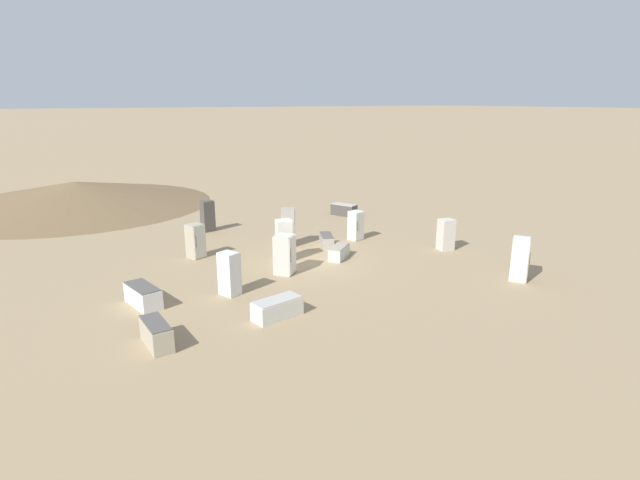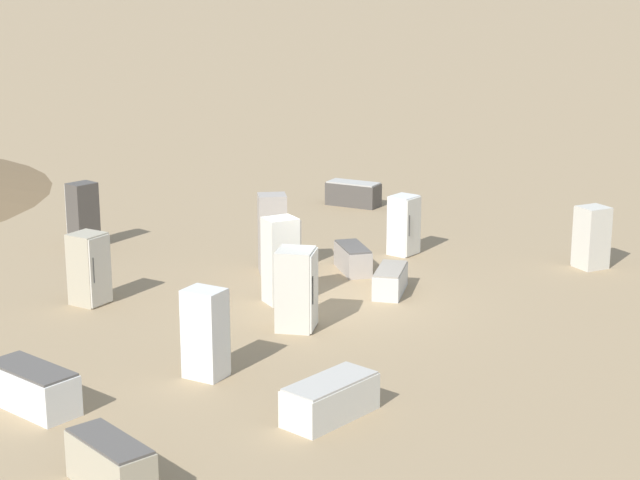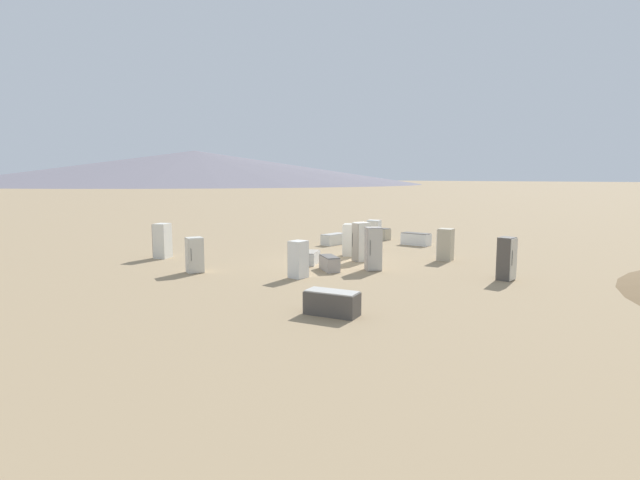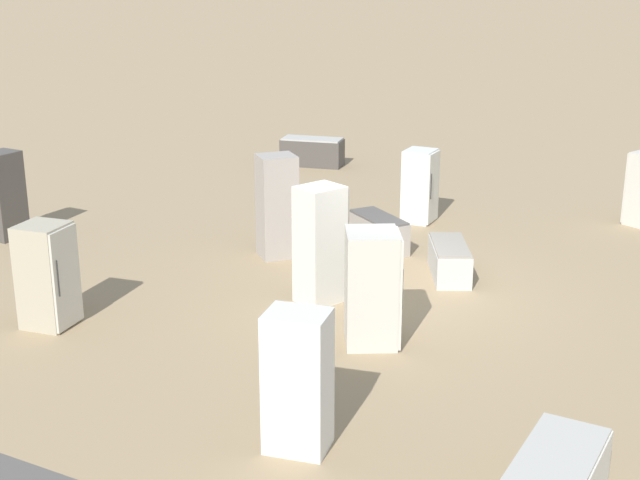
{
  "view_description": "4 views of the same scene",
  "coord_description": "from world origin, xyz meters",
  "px_view_note": "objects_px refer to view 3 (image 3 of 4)",
  "views": [
    {
      "loc": [
        19.21,
        -11.01,
        7.24
      ],
      "look_at": [
        -0.54,
        0.84,
        0.76
      ],
      "focal_mm": 28.0,
      "sensor_mm": 36.0,
      "label": 1
    },
    {
      "loc": [
        17.7,
        -14.63,
        7.44
      ],
      "look_at": [
        0.5,
        -0.84,
        1.66
      ],
      "focal_mm": 60.0,
      "sensor_mm": 36.0,
      "label": 2
    },
    {
      "loc": [
        -18.22,
        16.42,
        4.16
      ],
      "look_at": [
        1.17,
        0.11,
        0.98
      ],
      "focal_mm": 28.0,
      "sensor_mm": 36.0,
      "label": 3
    },
    {
      "loc": [
        7.91,
        -11.65,
        5.43
      ],
      "look_at": [
        -1.32,
        -0.23,
        0.74
      ],
      "focal_mm": 50.0,
      "sensor_mm": 36.0,
      "label": 4
    }
  ],
  "objects_px": {
    "discarded_fridge_6": "(361,242)",
    "discarded_fridge_11": "(445,245)",
    "discarded_fridge_13": "(311,258)",
    "discarded_fridge_3": "(373,249)",
    "discarded_fridge_5": "(374,234)",
    "discarded_fridge_12": "(298,259)",
    "discarded_fridge_9": "(379,234)",
    "discarded_fridge_8": "(507,259)",
    "discarded_fridge_1": "(332,303)",
    "discarded_fridge_7": "(195,255)",
    "discarded_fridge_10": "(416,239)",
    "discarded_fridge_2": "(162,241)",
    "discarded_fridge_14": "(334,239)",
    "discarded_fridge_0": "(329,263)",
    "discarded_fridge_4": "(350,240)"
  },
  "relations": [
    {
      "from": "discarded_fridge_5",
      "to": "discarded_fridge_12",
      "type": "bearing_deg",
      "value": 92.47
    },
    {
      "from": "discarded_fridge_14",
      "to": "discarded_fridge_8",
      "type": "bearing_deg",
      "value": -17.93
    },
    {
      "from": "discarded_fridge_10",
      "to": "discarded_fridge_12",
      "type": "relative_size",
      "value": 1.21
    },
    {
      "from": "discarded_fridge_0",
      "to": "discarded_fridge_13",
      "type": "bearing_deg",
      "value": 100.03
    },
    {
      "from": "discarded_fridge_3",
      "to": "discarded_fridge_8",
      "type": "relative_size",
      "value": 1.11
    },
    {
      "from": "discarded_fridge_4",
      "to": "discarded_fridge_14",
      "type": "height_order",
      "value": "discarded_fridge_4"
    },
    {
      "from": "discarded_fridge_6",
      "to": "discarded_fridge_10",
      "type": "bearing_deg",
      "value": -62.27
    },
    {
      "from": "discarded_fridge_9",
      "to": "discarded_fridge_10",
      "type": "xyz_separation_m",
      "value": [
        -3.43,
        0.34,
        -0.01
      ]
    },
    {
      "from": "discarded_fridge_8",
      "to": "discarded_fridge_13",
      "type": "relative_size",
      "value": 1.14
    },
    {
      "from": "discarded_fridge_12",
      "to": "discarded_fridge_9",
      "type": "bearing_deg",
      "value": 16.31
    },
    {
      "from": "discarded_fridge_3",
      "to": "discarded_fridge_5",
      "type": "relative_size",
      "value": 1.16
    },
    {
      "from": "discarded_fridge_10",
      "to": "discarded_fridge_14",
      "type": "relative_size",
      "value": 1.02
    },
    {
      "from": "discarded_fridge_13",
      "to": "discarded_fridge_3",
      "type": "bearing_deg",
      "value": 160.4
    },
    {
      "from": "discarded_fridge_8",
      "to": "discarded_fridge_14",
      "type": "distance_m",
      "value": 12.8
    },
    {
      "from": "discarded_fridge_2",
      "to": "discarded_fridge_12",
      "type": "height_order",
      "value": "discarded_fridge_2"
    },
    {
      "from": "discarded_fridge_5",
      "to": "discarded_fridge_9",
      "type": "xyz_separation_m",
      "value": [
        2.82,
        -3.46,
        -0.45
      ]
    },
    {
      "from": "discarded_fridge_12",
      "to": "discarded_fridge_3",
      "type": "bearing_deg",
      "value": -25.9
    },
    {
      "from": "discarded_fridge_3",
      "to": "discarded_fridge_1",
      "type": "bearing_deg",
      "value": 65.55
    },
    {
      "from": "discarded_fridge_9",
      "to": "discarded_fridge_12",
      "type": "bearing_deg",
      "value": 26.81
    },
    {
      "from": "discarded_fridge_0",
      "to": "discarded_fridge_8",
      "type": "relative_size",
      "value": 0.87
    },
    {
      "from": "discarded_fridge_12",
      "to": "discarded_fridge_0",
      "type": "bearing_deg",
      "value": -1.98
    },
    {
      "from": "discarded_fridge_4",
      "to": "discarded_fridge_14",
      "type": "relative_size",
      "value": 0.93
    },
    {
      "from": "discarded_fridge_5",
      "to": "discarded_fridge_1",
      "type": "bearing_deg",
      "value": 106.76
    },
    {
      "from": "discarded_fridge_6",
      "to": "discarded_fridge_11",
      "type": "height_order",
      "value": "discarded_fridge_6"
    },
    {
      "from": "discarded_fridge_3",
      "to": "discarded_fridge_7",
      "type": "bearing_deg",
      "value": -5.08
    },
    {
      "from": "discarded_fridge_6",
      "to": "discarded_fridge_9",
      "type": "distance_m",
      "value": 9.07
    },
    {
      "from": "discarded_fridge_0",
      "to": "discarded_fridge_8",
      "type": "distance_m",
      "value": 7.5
    },
    {
      "from": "discarded_fridge_8",
      "to": "discarded_fridge_10",
      "type": "distance_m",
      "value": 10.75
    },
    {
      "from": "discarded_fridge_1",
      "to": "discarded_fridge_10",
      "type": "xyz_separation_m",
      "value": [
        8.52,
        -14.46,
        0.0
      ]
    },
    {
      "from": "discarded_fridge_4",
      "to": "discarded_fridge_10",
      "type": "height_order",
      "value": "discarded_fridge_4"
    },
    {
      "from": "discarded_fridge_1",
      "to": "discarded_fridge_12",
      "type": "distance_m",
      "value": 5.85
    },
    {
      "from": "discarded_fridge_1",
      "to": "discarded_fridge_3",
      "type": "bearing_deg",
      "value": 11.05
    },
    {
      "from": "discarded_fridge_1",
      "to": "discarded_fridge_11",
      "type": "xyz_separation_m",
      "value": [
        3.85,
        -11.01,
        0.43
      ]
    },
    {
      "from": "discarded_fridge_3",
      "to": "discarded_fridge_14",
      "type": "xyz_separation_m",
      "value": [
        7.65,
        -4.42,
        -0.64
      ]
    },
    {
      "from": "discarded_fridge_2",
      "to": "discarded_fridge_7",
      "type": "xyz_separation_m",
      "value": [
        -4.78,
        0.52,
        -0.12
      ]
    },
    {
      "from": "discarded_fridge_12",
      "to": "discarded_fridge_8",
      "type": "bearing_deg",
      "value": -56.17
    },
    {
      "from": "discarded_fridge_2",
      "to": "discarded_fridge_9",
      "type": "bearing_deg",
      "value": -42.43
    },
    {
      "from": "discarded_fridge_5",
      "to": "discarded_fridge_10",
      "type": "relative_size",
      "value": 0.9
    },
    {
      "from": "discarded_fridge_7",
      "to": "discarded_fridge_5",
      "type": "bearing_deg",
      "value": -167.47
    },
    {
      "from": "discarded_fridge_13",
      "to": "discarded_fridge_14",
      "type": "relative_size",
      "value": 0.84
    },
    {
      "from": "discarded_fridge_14",
      "to": "discarded_fridge_7",
      "type": "bearing_deg",
      "value": -84.3
    },
    {
      "from": "discarded_fridge_10",
      "to": "discarded_fridge_11",
      "type": "bearing_deg",
      "value": -137.42
    },
    {
      "from": "discarded_fridge_8",
      "to": "discarded_fridge_9",
      "type": "height_order",
      "value": "discarded_fridge_8"
    },
    {
      "from": "discarded_fridge_2",
      "to": "discarded_fridge_8",
      "type": "distance_m",
      "value": 16.75
    },
    {
      "from": "discarded_fridge_7",
      "to": "discarded_fridge_9",
      "type": "relative_size",
      "value": 0.97
    },
    {
      "from": "discarded_fridge_0",
      "to": "discarded_fridge_2",
      "type": "distance_m",
      "value": 9.31
    },
    {
      "from": "discarded_fridge_6",
      "to": "discarded_fridge_9",
      "type": "relative_size",
      "value": 1.21
    },
    {
      "from": "discarded_fridge_2",
      "to": "discarded_fridge_9",
      "type": "xyz_separation_m",
      "value": [
        -1.84,
        -14.37,
        -0.51
      ]
    },
    {
      "from": "discarded_fridge_0",
      "to": "discarded_fridge_4",
      "type": "xyz_separation_m",
      "value": [
        2.49,
        -3.66,
        0.53
      ]
    },
    {
      "from": "discarded_fridge_1",
      "to": "discarded_fridge_11",
      "type": "distance_m",
      "value": 11.67
    }
  ]
}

